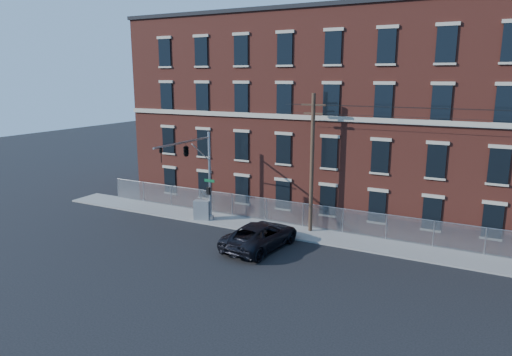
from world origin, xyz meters
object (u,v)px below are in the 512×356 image
object	(u,v)px
pickup_truck	(260,235)
utility_cabinet	(202,210)
utility_pole_near	(312,161)
traffic_signal_mast	(192,159)

from	to	relation	value
pickup_truck	utility_cabinet	size ratio (longest dim) A/B	4.05
utility_pole_near	utility_cabinet	distance (m)	9.80
pickup_truck	utility_cabinet	distance (m)	7.48
utility_pole_near	pickup_truck	xyz separation A→B (m)	(-1.83, -4.52, -4.47)
traffic_signal_mast	pickup_truck	distance (m)	7.73
traffic_signal_mast	utility_cabinet	world-z (taller)	traffic_signal_mast
traffic_signal_mast	utility_pole_near	size ratio (longest dim) A/B	0.70
utility_pole_near	utility_cabinet	size ratio (longest dim) A/B	6.46
traffic_signal_mast	utility_cabinet	xyz separation A→B (m)	(-0.63, 2.02, -4.49)
utility_pole_near	pickup_truck	bearing A→B (deg)	-111.99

